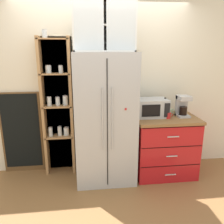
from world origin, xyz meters
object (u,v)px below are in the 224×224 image
coffee_maker (183,106)px  mug_red (168,115)px  mug_sage (171,112)px  refrigerator (105,118)px  bottle_cobalt (165,108)px  chalkboard_menu (22,133)px  microwave (152,108)px

coffee_maker → mug_red: coffee_maker is taller
mug_sage → mug_red: mug_sage is taller
refrigerator → mug_sage: size_ratio=15.47×
bottle_cobalt → chalkboard_menu: 2.18m
refrigerator → microwave: size_ratio=4.14×
mug_sage → bottle_cobalt: 0.12m
mug_sage → bottle_cobalt: bearing=-175.4°
coffee_maker → chalkboard_menu: size_ratio=0.25×
refrigerator → chalkboard_menu: size_ratio=1.45×
microwave → bottle_cobalt: size_ratio=1.62×
mug_sage → chalkboard_menu: bearing=174.1°
mug_sage → microwave: bearing=-176.1°
refrigerator → mug_sage: refrigerator is taller
refrigerator → bottle_cobalt: size_ratio=6.69×
refrigerator → coffee_maker: 1.15m
bottle_cobalt → chalkboard_menu: size_ratio=0.22×
microwave → chalkboard_menu: chalkboard_menu is taller
refrigerator → bottle_cobalt: 0.90m
mug_sage → refrigerator: bearing=-175.0°
microwave → coffee_maker: size_ratio=1.42×
coffee_maker → mug_sage: 0.20m
refrigerator → coffee_maker: size_ratio=5.87×
bottle_cobalt → microwave: bearing=-176.5°
coffee_maker → mug_red: (-0.25, -0.08, -0.11)m
coffee_maker → chalkboard_menu: (-2.38, 0.29, -0.42)m
refrigerator → bottle_cobalt: refrigerator is taller
mug_sage → bottle_cobalt: bottle_cobalt is taller
mug_red → bottle_cobalt: bottle_cobalt is taller
coffee_maker → mug_red: 0.28m
microwave → coffee_maker: bearing=-5.4°
bottle_cobalt → chalkboard_menu: (-2.13, 0.24, -0.39)m
mug_sage → bottle_cobalt: (-0.10, -0.01, 0.07)m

